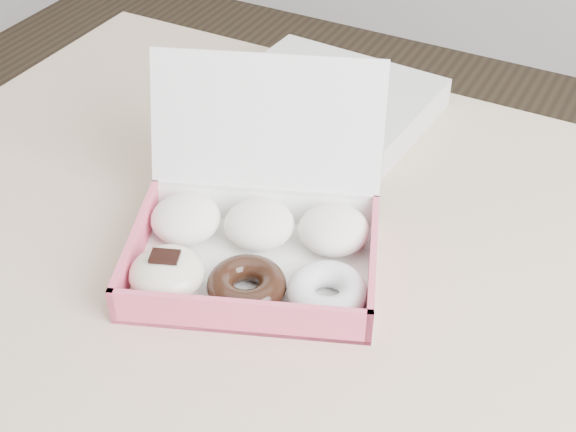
% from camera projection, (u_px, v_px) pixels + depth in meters
% --- Properties ---
extents(table, '(1.20, 0.80, 0.75)m').
position_uv_depth(table, '(322.00, 286.00, 1.00)').
color(table, tan).
rests_on(table, ground).
extents(donut_box, '(0.35, 0.34, 0.20)m').
position_uv_depth(donut_box, '(253.00, 239.00, 0.90)').
color(donut_box, white).
rests_on(donut_box, table).
extents(newspapers, '(0.29, 0.24, 0.04)m').
position_uv_depth(newspapers, '(331.00, 100.00, 1.16)').
color(newspapers, silver).
rests_on(newspapers, table).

